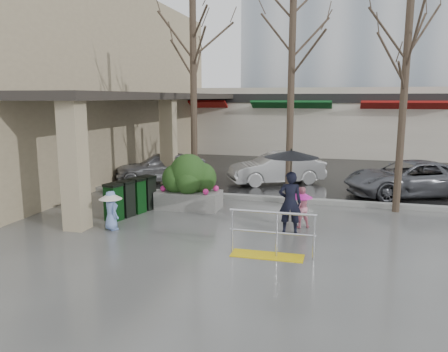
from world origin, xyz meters
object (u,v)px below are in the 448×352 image
at_px(tree_west, 193,46).
at_px(tree_midwest, 292,38).
at_px(news_boxes, 131,197).
at_px(child_pink, 300,204).
at_px(tree_mideast, 407,48).
at_px(planter, 189,182).
at_px(woman, 291,179).
at_px(car_b, 277,168).
at_px(handrail, 270,240).
at_px(car_a, 161,167).
at_px(car_c, 409,178).
at_px(child_blue, 111,206).

relative_size(tree_west, tree_midwest, 0.97).
bearing_deg(news_boxes, child_pink, 14.96).
relative_size(tree_mideast, planter, 3.26).
bearing_deg(tree_midwest, tree_mideast, -0.00).
relative_size(woman, car_b, 0.57).
distance_m(tree_west, child_pink, 6.33).
xyz_separation_m(handrail, car_a, (-5.71, 7.41, 0.25)).
bearing_deg(car_b, car_c, 49.43).
height_order(child_blue, car_b, car_b).
xyz_separation_m(child_pink, child_blue, (-4.80, -1.50, -0.00)).
relative_size(news_boxes, car_b, 0.51).
bearing_deg(planter, tree_midwest, 22.67).
height_order(woman, news_boxes, woman).
relative_size(tree_midwest, car_c, 1.54).
xyz_separation_m(tree_west, car_c, (7.19, 2.43, -4.45)).
relative_size(child_pink, news_boxes, 0.57).
height_order(tree_mideast, news_boxes, tree_mideast).
height_order(tree_west, woman, tree_west).
height_order(car_b, car_c, same).
distance_m(car_a, car_c, 9.54).
height_order(tree_west, tree_mideast, tree_west).
distance_m(tree_mideast, car_a, 10.15).
distance_m(car_b, car_c, 4.98).
distance_m(tree_west, news_boxes, 5.27).
distance_m(tree_midwest, child_pink, 5.23).
distance_m(handrail, tree_west, 7.52).
bearing_deg(child_blue, car_c, -107.23).
distance_m(woman, car_b, 6.61).
height_order(tree_west, planter, tree_west).
relative_size(tree_mideast, child_blue, 6.14).
bearing_deg(car_c, child_blue, -73.21).
distance_m(tree_mideast, car_c, 4.93).
relative_size(handrail, news_boxes, 0.98).
relative_size(handrail, tree_mideast, 0.29).
relative_size(tree_west, car_c, 1.50).
distance_m(child_pink, car_c, 5.92).
bearing_deg(handrail, tree_mideast, 56.81).
bearing_deg(tree_midwest, news_boxes, -151.59).
xyz_separation_m(handrail, woman, (0.22, 1.82, 1.04)).
xyz_separation_m(tree_mideast, news_boxes, (-7.69, -2.38, -4.33)).
relative_size(child_pink, child_blue, 1.05).
relative_size(tree_mideast, car_c, 1.43).
distance_m(tree_mideast, car_b, 6.88).
bearing_deg(tree_west, tree_midwest, 0.00).
bearing_deg(tree_midwest, planter, -157.33).
distance_m(handrail, child_blue, 4.46).
relative_size(handrail, child_pink, 1.71).
bearing_deg(tree_mideast, tree_west, -180.00).
distance_m(woman, car_a, 8.18).
distance_m(tree_west, car_b, 6.10).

